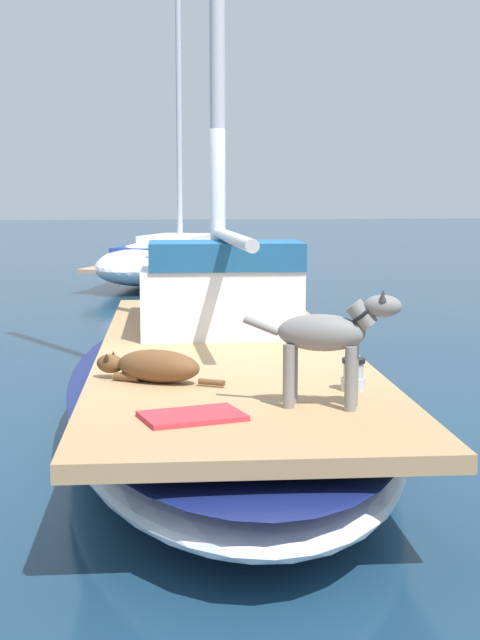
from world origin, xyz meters
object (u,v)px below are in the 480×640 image
Objects in this scene: dog_grey at (329,337)px; deck_winch at (353,375)px; sailboat_main at (224,383)px; moored_boat_far_astern at (171,258)px; deck_towel at (192,416)px; dog_brown at (153,366)px.

deck_winch is (0.27, 0.43, -0.32)m from dog_grey.
moored_boat_far_astern is (0.23, 12.21, 0.19)m from sailboat_main.
moored_boat_far_astern is at bearing 91.60° from deck_winch.
deck_towel is 0.08× the size of moored_boat_far_astern.
moored_boat_far_astern is (-0.13, 14.50, -0.56)m from dog_grey.
deck_winch is (1.27, -0.43, -0.01)m from dog_brown.
dog_brown is at bearing 139.03° from dog_grey.
sailboat_main is 8.08× the size of dog_grey.
deck_towel is at bearing -92.72° from moored_boat_far_astern.
moored_boat_far_astern is at bearing 87.28° from deck_towel.
deck_winch is 1.25m from deck_towel.
deck_winch is at bearing -71.46° from sailboat_main.
dog_grey is at bearing -40.97° from dog_brown.
dog_brown is (-1.00, 0.87, -0.32)m from dog_grey.
moored_boat_far_astern reaches higher than deck_towel.
dog_grey is 14.51m from moored_boat_far_astern.
dog_brown is 1.06m from deck_towel.
dog_brown is at bearing 99.72° from deck_towel.
moored_boat_far_astern is (-0.39, 14.06, -0.23)m from deck_winch.
sailboat_main is at bearing 65.64° from dog_brown.
deck_winch is (0.62, -1.86, 0.42)m from sailboat_main.
dog_grey is 4.34× the size of deck_winch.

